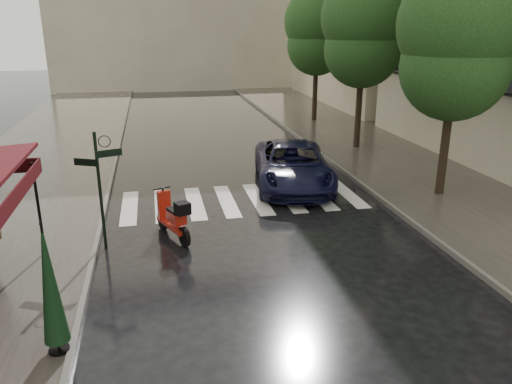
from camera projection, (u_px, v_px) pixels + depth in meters
name	position (u px, v px, depth m)	size (l,w,h in m)	color
ground	(154.00, 302.00, 10.52)	(120.00, 120.00, 0.00)	black
sidewalk_near	(41.00, 164.00, 20.77)	(6.00, 60.00, 0.12)	#38332D
sidewalk_far	(371.00, 147.00, 23.61)	(5.50, 60.00, 0.12)	#38332D
curb_near	(116.00, 159.00, 21.36)	(0.12, 60.00, 0.16)	#595651
curb_far	(314.00, 149.00, 23.07)	(0.12, 60.00, 0.16)	#595651
crosswalk	(242.00, 200.00, 16.66)	(7.85, 3.20, 0.01)	silver
signpost	(99.00, 182.00, 12.49)	(1.17, 0.29, 3.10)	black
tree_near	(459.00, 33.00, 15.31)	(3.80, 3.80, 7.99)	black
tree_mid	(364.00, 24.00, 21.70)	(3.80, 3.80, 8.34)	black
tree_far	(317.00, 26.00, 28.28)	(3.80, 3.80, 8.16)	black
scooter	(174.00, 218.00, 13.51)	(0.96, 1.83, 1.27)	black
parked_car	(293.00, 165.00, 17.92)	(2.55, 5.53, 1.54)	black
parasol_front	(50.00, 284.00, 8.35)	(0.44, 0.44, 2.46)	black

